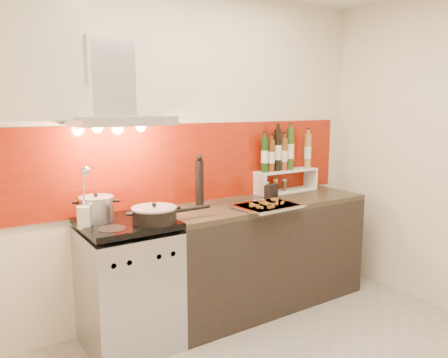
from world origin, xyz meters
TOP-DOWN VIEW (x-y plane):
  - back_wall at (0.00, 1.40)m, footprint 3.40×0.02m
  - backsplash at (0.05, 1.39)m, footprint 3.00×0.02m
  - range_stove at (-0.70, 1.10)m, footprint 0.60×0.60m
  - counter at (0.50, 1.10)m, footprint 1.80×0.60m
  - range_hood at (-0.70, 1.24)m, footprint 0.62×0.50m
  - upper_cabinet at (-1.25, 1.22)m, footprint 0.70×0.35m
  - stock_pot at (-0.87, 1.19)m, footprint 0.23×0.23m
  - saute_pan at (-0.56, 0.94)m, footprint 0.58×0.30m
  - utensil_jar at (-0.98, 1.10)m, footprint 0.08×0.13m
  - pepper_mill at (-0.06, 1.20)m, footprint 0.06×0.06m
  - step_shelf at (0.88, 1.29)m, footprint 0.63×0.17m
  - caddy_box at (0.62, 1.15)m, footprint 0.15×0.10m
  - baking_tray at (0.36, 0.89)m, footprint 0.51×0.40m

SIDE VIEW (x-z plane):
  - range_stove at x=-0.70m, z-range -0.01..0.90m
  - counter at x=0.50m, z-range 0.00..0.90m
  - baking_tray at x=0.36m, z-range 0.90..0.93m
  - caddy_box at x=0.62m, z-range 0.90..1.02m
  - saute_pan at x=-0.56m, z-range 0.89..1.03m
  - stock_pot at x=-0.87m, z-range 0.90..1.09m
  - utensil_jar at x=-0.98m, z-range 0.82..1.22m
  - pepper_mill at x=-0.06m, z-range 0.89..1.30m
  - step_shelf at x=0.88m, z-range 0.88..1.46m
  - backsplash at x=0.05m, z-range 0.90..1.54m
  - back_wall at x=0.00m, z-range 0.00..2.60m
  - range_hood at x=-0.70m, z-range 1.44..2.05m
  - upper_cabinet at x=-1.25m, z-range 1.59..2.31m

